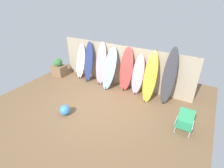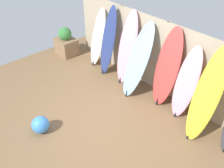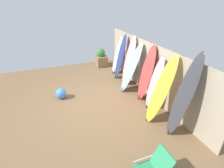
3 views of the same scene
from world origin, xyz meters
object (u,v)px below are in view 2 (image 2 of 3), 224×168
Objects in this scene: beach_ball at (40,125)px; planter_box at (66,43)px; surfboard_skyblue_3 at (138,61)px; surfboard_pink_5 at (186,83)px; surfboard_red_4 at (167,68)px; surfboard_white_0 at (98,38)px; surfboard_pink_2 at (127,49)px; surfboard_navy_1 at (108,42)px; surfboard_yellow_6 at (207,95)px.

planter_box is at bearing 137.80° from beach_ball.
surfboard_skyblue_3 is 1.08× the size of surfboard_pink_5.
surfboard_white_0 is at bearing -179.68° from surfboard_red_4.
surfboard_pink_2 is 1.77m from surfboard_pink_5.
surfboard_skyblue_3 is at bearing 4.51° from planter_box.
beach_ball is at bearing -71.68° from surfboard_navy_1.
surfboard_pink_2 is 1.00× the size of surfboard_yellow_6.
surfboard_yellow_6 is at bearing 2.45° from planter_box.
surfboard_white_0 is at bearing 176.76° from surfboard_yellow_6.
planter_box is at bearing -160.08° from surfboard_white_0.
surfboard_white_0 is at bearing 19.92° from planter_box.
surfboard_pink_5 is at bearing 162.41° from surfboard_yellow_6.
surfboard_red_4 is 0.98× the size of surfboard_yellow_6.
surfboard_pink_5 is at bearing -3.47° from surfboard_red_4.
surfboard_yellow_6 is 4.62m from planter_box.
surfboard_red_4 is (2.39, 0.01, 0.11)m from surfboard_white_0.
surfboard_skyblue_3 is (1.70, -0.17, 0.07)m from surfboard_white_0.
surfboard_pink_2 is at bearing 5.58° from surfboard_navy_1.
beach_ball is (-1.56, -2.61, -0.63)m from surfboard_pink_5.
beach_ball is (1.38, -2.63, -0.62)m from surfboard_white_0.
surfboard_red_4 is at bearing 176.53° from surfboard_pink_5.
beach_ball is (-2.12, -2.43, -0.75)m from surfboard_yellow_6.
surfboard_red_4 is (0.70, 0.19, 0.04)m from surfboard_skyblue_3.
planter_box is (-2.79, -0.22, -0.50)m from surfboard_skyblue_3.
surfboard_navy_1 is 1.03× the size of surfboard_skyblue_3.
surfboard_pink_5 is at bearing 1.25° from surfboard_navy_1.
surfboard_navy_1 is at bearing 177.56° from surfboard_yellow_6.
surfboard_skyblue_3 is 0.72m from surfboard_red_4.
surfboard_navy_1 is 1.18m from surfboard_skyblue_3.
surfboard_skyblue_3 is (1.17, -0.10, -0.03)m from surfboard_navy_1.
surfboard_navy_1 is 0.98× the size of surfboard_yellow_6.
surfboard_pink_2 is 5.21× the size of beach_ball.
surfboard_white_0 is 3.03m from beach_ball.
surfboard_white_0 is 1.00× the size of surfboard_pink_5.
surfboard_red_4 is 1.13× the size of surfboard_pink_5.
surfboard_white_0 reaches higher than beach_ball.
surfboard_pink_2 is at bearing 179.66° from surfboard_pink_5.
surfboard_yellow_6 is (1.10, -0.21, 0.02)m from surfboard_red_4.
surfboard_navy_1 reaches higher than surfboard_pink_5.
surfboard_pink_5 is (1.76, -0.01, -0.12)m from surfboard_pink_2.
surfboard_navy_1 is at bearing -7.71° from surfboard_white_0.
surfboard_pink_5 is 0.87× the size of surfboard_yellow_6.
surfboard_yellow_6 reaches higher than surfboard_pink_5.
surfboard_pink_2 is at bearing 162.62° from surfboard_skyblue_3.
planter_box is (-4.02, -0.37, -0.44)m from surfboard_pink_5.
planter_box is at bearing -177.55° from surfboard_yellow_6.
surfboard_pink_2 reaches higher than surfboard_yellow_6.
surfboard_red_4 is at bearing 68.89° from beach_ball.
surfboard_pink_2 reaches higher than beach_ball.
surfboard_skyblue_3 is 4.92× the size of beach_ball.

